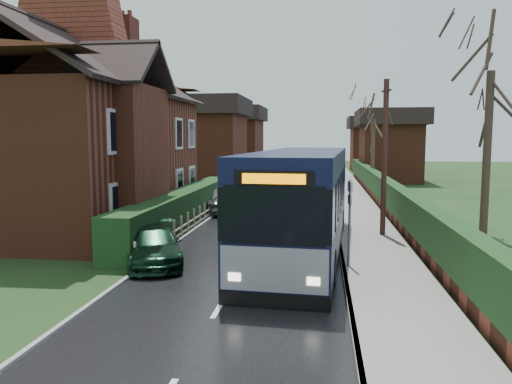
# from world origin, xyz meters

# --- Properties ---
(ground) EXTENTS (140.00, 140.00, 0.00)m
(ground) POSITION_xyz_m (0.00, 0.00, 0.00)
(ground) COLOR #27451D
(ground) RESTS_ON ground
(road) EXTENTS (6.00, 100.00, 0.02)m
(road) POSITION_xyz_m (0.00, 10.00, 0.01)
(road) COLOR black
(road) RESTS_ON ground
(pavement) EXTENTS (2.50, 100.00, 0.14)m
(pavement) POSITION_xyz_m (4.25, 10.00, 0.07)
(pavement) COLOR slate
(pavement) RESTS_ON ground
(kerb_right) EXTENTS (0.12, 100.00, 0.14)m
(kerb_right) POSITION_xyz_m (3.05, 10.00, 0.07)
(kerb_right) COLOR gray
(kerb_right) RESTS_ON ground
(kerb_left) EXTENTS (0.12, 100.00, 0.10)m
(kerb_left) POSITION_xyz_m (-3.05, 10.00, 0.05)
(kerb_left) COLOR gray
(kerb_left) RESTS_ON ground
(front_hedge) EXTENTS (1.20, 16.00, 1.60)m
(front_hedge) POSITION_xyz_m (-3.90, 5.00, 0.80)
(front_hedge) COLOR black
(front_hedge) RESTS_ON ground
(picket_fence) EXTENTS (0.10, 16.00, 0.90)m
(picket_fence) POSITION_xyz_m (-3.15, 5.00, 0.45)
(picket_fence) COLOR tan
(picket_fence) RESTS_ON ground
(right_wall_hedge) EXTENTS (0.60, 50.00, 1.80)m
(right_wall_hedge) POSITION_xyz_m (5.80, 10.00, 1.02)
(right_wall_hedge) COLOR brown
(right_wall_hedge) RESTS_ON ground
(brick_house) EXTENTS (9.30, 14.60, 10.30)m
(brick_house) POSITION_xyz_m (-8.73, 4.78, 4.38)
(brick_house) COLOR brown
(brick_house) RESTS_ON ground
(bus) EXTENTS (3.47, 11.83, 3.55)m
(bus) POSITION_xyz_m (1.68, -0.04, 1.76)
(bus) COLOR black
(bus) RESTS_ON ground
(car_silver) EXTENTS (1.98, 4.40, 1.47)m
(car_silver) POSITION_xyz_m (-2.80, 8.97, 0.73)
(car_silver) COLOR #9E9EA2
(car_silver) RESTS_ON ground
(car_green) EXTENTS (2.94, 4.32, 1.16)m
(car_green) POSITION_xyz_m (-2.90, -2.03, 0.58)
(car_green) COLOR black
(car_green) RESTS_ON ground
(car_distant) EXTENTS (1.70, 3.95, 1.27)m
(car_distant) POSITION_xyz_m (-1.40, 35.32, 0.63)
(car_distant) COLOR black
(car_distant) RESTS_ON ground
(bus_stop_sign) EXTENTS (0.13, 0.42, 2.74)m
(bus_stop_sign) POSITION_xyz_m (3.20, -2.04, 1.81)
(bus_stop_sign) COLOR slate
(bus_stop_sign) RESTS_ON ground
(telegraph_pole) EXTENTS (0.30, 0.79, 6.25)m
(telegraph_pole) POSITION_xyz_m (4.80, 3.11, 3.16)
(telegraph_pole) COLOR #321A16
(telegraph_pole) RESTS_ON ground
(tree_right_near) EXTENTS (4.36, 4.36, 9.42)m
(tree_right_near) POSITION_xyz_m (8.87, 3.88, 7.04)
(tree_right_near) COLOR #372820
(tree_right_near) RESTS_ON ground
(tree_right_far) EXTENTS (3.92, 3.92, 7.57)m
(tree_right_far) POSITION_xyz_m (6.00, 19.80, 5.66)
(tree_right_far) COLOR #3E2F24
(tree_right_far) RESTS_ON ground
(tree_house_side) EXTENTS (4.68, 4.68, 10.63)m
(tree_house_side) POSITION_xyz_m (-9.74, 16.07, 7.94)
(tree_house_side) COLOR #3B2F23
(tree_house_side) RESTS_ON ground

